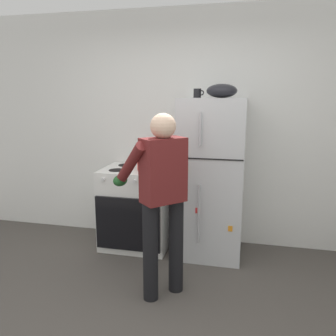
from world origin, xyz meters
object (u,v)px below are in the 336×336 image
Objects in this scene: coffee_mug at (198,93)px; refrigerator at (212,178)px; person_cook at (161,189)px; stove_range at (137,208)px; mixing_bowl at (222,91)px; red_pot at (149,165)px.

refrigerator is at bearing -15.83° from coffee_mug.
stove_range is at bearing 119.90° from person_cook.
person_cook is 5.10× the size of mixing_bowl.
red_pot is at bearing -169.09° from coffee_mug.
person_cook reaches higher than stove_range.
mixing_bowl is (0.41, 0.92, 0.82)m from person_cook.
person_cook is 4.57× the size of red_pot.
refrigerator is 0.94m from stove_range.
red_pot is 1.12m from mixing_bowl.
person_cook is (-0.33, -0.92, 0.10)m from refrigerator.
refrigerator is 5.45× the size of mixing_bowl.
mixing_bowl is (0.08, 0.00, 0.93)m from refrigerator.
refrigerator is at bearing 69.92° from person_cook.
red_pot is (-0.36, 0.87, 0.02)m from person_cook.
refrigerator is 0.71m from red_pot.
mixing_bowl reaches higher than person_cook.
coffee_mug reaches higher than refrigerator.
refrigerator is 1.84× the size of stove_range.
red_pot is at bearing 112.62° from person_cook.
coffee_mug reaches higher than person_cook.
person_cook is 1.26m from coffee_mug.
person_cook reaches higher than red_pot.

